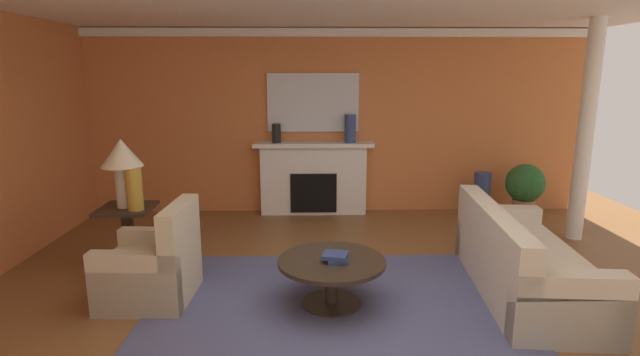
{
  "coord_description": "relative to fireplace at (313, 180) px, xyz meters",
  "views": [
    {
      "loc": [
        -0.37,
        -4.02,
        2.13
      ],
      "look_at": [
        -0.26,
        1.17,
        1.0
      ],
      "focal_mm": 27.13,
      "sensor_mm": 36.0,
      "label": 1
    }
  ],
  "objects": [
    {
      "name": "column_white",
      "position": [
        3.42,
        -1.23,
        0.87
      ],
      "size": [
        0.2,
        0.2,
        2.79
      ],
      "primitive_type": "cylinder",
      "color": "white",
      "rests_on": "ground_plane"
    },
    {
      "name": "vase_tall_corner",
      "position": [
        2.51,
        -0.3,
        -0.18
      ],
      "size": [
        0.25,
        0.25,
        0.69
      ],
      "primitive_type": "cylinder",
      "color": "navy",
      "rests_on": "ground_plane"
    },
    {
      "name": "coffee_table",
      "position": [
        0.14,
        -3.04,
        -0.19
      ],
      "size": [
        1.0,
        1.0,
        0.45
      ],
      "color": "#2D2319",
      "rests_on": "ground_plane"
    },
    {
      "name": "potted_plant",
      "position": [
        3.11,
        -0.39,
        -0.04
      ],
      "size": [
        0.56,
        0.56,
        0.83
      ],
      "color": "#A8754C",
      "rests_on": "ground_plane"
    },
    {
      "name": "wall_fireplace",
      "position": [
        0.32,
        0.21,
        0.87
      ],
      "size": [
        8.0,
        0.12,
        2.79
      ],
      "primitive_type": "cube",
      "color": "#CC723D",
      "rests_on": "ground_plane"
    },
    {
      "name": "fireplace",
      "position": [
        0.0,
        0.0,
        0.0
      ],
      "size": [
        1.8,
        0.35,
        1.11
      ],
      "color": "white",
      "rests_on": "ground_plane"
    },
    {
      "name": "ground_plane",
      "position": [
        0.32,
        -3.2,
        -0.53
      ],
      "size": [
        9.63,
        9.63,
        0.0
      ],
      "primitive_type": "plane",
      "color": "brown"
    },
    {
      "name": "area_rug",
      "position": [
        0.14,
        -3.04,
        -0.52
      ],
      "size": [
        3.42,
        2.44,
        0.01
      ],
      "primitive_type": "cube",
      "color": "#4C517A",
      "rests_on": "ground_plane"
    },
    {
      "name": "sofa",
      "position": [
        2.02,
        -2.83,
        -0.23
      ],
      "size": [
        1.07,
        2.17,
        0.85
      ],
      "color": "beige",
      "rests_on": "ground_plane"
    },
    {
      "name": "mantel_mirror",
      "position": [
        0.0,
        0.12,
        1.17
      ],
      "size": [
        1.38,
        0.04,
        0.87
      ],
      "primitive_type": "cube",
      "color": "silver"
    },
    {
      "name": "table_lamp",
      "position": [
        -2.07,
        -2.09,
        0.7
      ],
      "size": [
        0.44,
        0.44,
        0.75
      ],
      "color": "beige",
      "rests_on": "side_table"
    },
    {
      "name": "crown_moulding",
      "position": [
        0.32,
        0.13,
        2.18
      ],
      "size": [
        8.0,
        0.08,
        0.12
      ],
      "primitive_type": "cube",
      "color": "white"
    },
    {
      "name": "vase_mantel_right",
      "position": [
        0.55,
        -0.05,
        0.79
      ],
      "size": [
        0.17,
        0.17,
        0.42
      ],
      "primitive_type": "cylinder",
      "color": "navy",
      "rests_on": "fireplace"
    },
    {
      "name": "book_art_folio",
      "position": [
        0.17,
        -3.07,
        -0.03
      ],
      "size": [
        0.26,
        0.25,
        0.04
      ],
      "primitive_type": "cube",
      "rotation": [
        0.0,
        0.0,
        -0.24
      ],
      "color": "navy",
      "rests_on": "coffee_table"
    },
    {
      "name": "vase_mantel_left",
      "position": [
        -0.55,
        -0.05,
        0.72
      ],
      "size": [
        0.13,
        0.13,
        0.28
      ],
      "primitive_type": "cylinder",
      "color": "black",
      "rests_on": "fireplace"
    },
    {
      "name": "armchair_near_window",
      "position": [
        -1.55,
        -2.89,
        -0.22
      ],
      "size": [
        0.84,
        0.84,
        0.95
      ],
      "color": "#C1B293",
      "rests_on": "ground_plane"
    },
    {
      "name": "vase_on_side_table",
      "position": [
        -1.92,
        -2.21,
        0.4
      ],
      "size": [
        0.17,
        0.17,
        0.45
      ],
      "primitive_type": "cylinder",
      "color": "#B7892D",
      "rests_on": "side_table"
    },
    {
      "name": "side_table",
      "position": [
        -2.07,
        -2.09,
        -0.13
      ],
      "size": [
        0.56,
        0.56,
        0.7
      ],
      "color": "#2D2319",
      "rests_on": "ground_plane"
    },
    {
      "name": "book_red_cover",
      "position": [
        0.19,
        -3.1,
        -0.06
      ],
      "size": [
        0.2,
        0.17,
        0.03
      ],
      "primitive_type": "cube",
      "rotation": [
        0.0,
        0.0,
        0.09
      ],
      "color": "navy",
      "rests_on": "coffee_table"
    }
  ]
}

